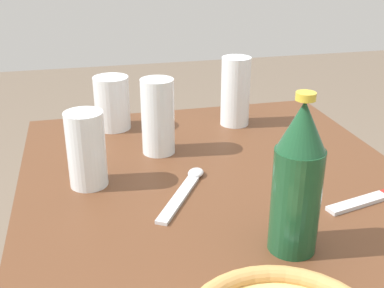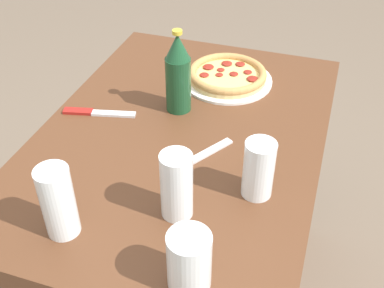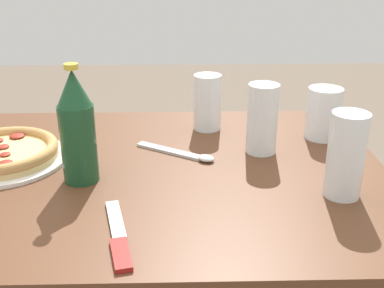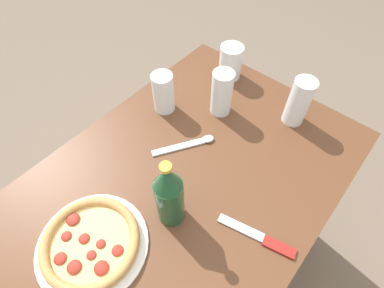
{
  "view_description": "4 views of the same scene",
  "coord_description": "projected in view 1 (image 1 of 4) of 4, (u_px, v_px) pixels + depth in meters",
  "views": [
    {
      "loc": [
        0.62,
        -0.22,
        1.15
      ],
      "look_at": [
        -0.11,
        -0.05,
        0.83
      ],
      "focal_mm": 45.0,
      "sensor_mm": 36.0,
      "label": 1
    },
    {
      "loc": [
        -0.92,
        -0.33,
        1.48
      ],
      "look_at": [
        -0.08,
        -0.06,
        0.79
      ],
      "focal_mm": 45.0,
      "sensor_mm": 36.0,
      "label": 2
    },
    {
      "loc": [
        -0.09,
        0.88,
        1.18
      ],
      "look_at": [
        -0.11,
        -0.03,
        0.79
      ],
      "focal_mm": 45.0,
      "sensor_mm": 36.0,
      "label": 3
    },
    {
      "loc": [
        0.3,
        0.28,
        1.47
      ],
      "look_at": [
        -0.08,
        -0.05,
        0.78
      ],
      "focal_mm": 28.0,
      "sensor_mm": 36.0,
      "label": 4
    }
  ],
  "objects": [
    {
      "name": "glass_red_wine",
      "position": [
        112.0,
        106.0,
        1.08
      ],
      "size": [
        0.08,
        0.08,
        0.12
      ],
      "color": "white",
      "rests_on": "table"
    },
    {
      "name": "glass_water",
      "position": [
        235.0,
        93.0,
        1.09
      ],
      "size": [
        0.07,
        0.07,
        0.16
      ],
      "color": "white",
      "rests_on": "table"
    },
    {
      "name": "beer_bottle",
      "position": [
        298.0,
        180.0,
        0.63
      ],
      "size": [
        0.07,
        0.07,
        0.23
      ],
      "color": "#194728",
      "rests_on": "table"
    },
    {
      "name": "knife",
      "position": [
        380.0,
        196.0,
        0.8
      ],
      "size": [
        0.07,
        0.2,
        0.01
      ],
      "color": "maroon",
      "rests_on": "table"
    },
    {
      "name": "glass_cola",
      "position": [
        158.0,
        120.0,
        0.95
      ],
      "size": [
        0.07,
        0.07,
        0.15
      ],
      "color": "white",
      "rests_on": "table"
    },
    {
      "name": "spoon",
      "position": [
        186.0,
        187.0,
        0.83
      ],
      "size": [
        0.17,
        0.12,
        0.01
      ],
      "color": "silver",
      "rests_on": "table"
    },
    {
      "name": "glass_mango_juice",
      "position": [
        87.0,
        152.0,
        0.82
      ],
      "size": [
        0.07,
        0.07,
        0.13
      ],
      "color": "white",
      "rests_on": "table"
    }
  ]
}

